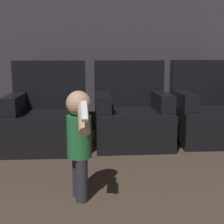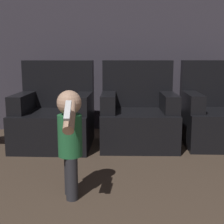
{
  "view_description": "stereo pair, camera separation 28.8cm",
  "coord_description": "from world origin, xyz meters",
  "px_view_note": "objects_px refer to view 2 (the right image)",
  "views": [
    {
      "loc": [
        -0.57,
        0.17,
        1.04
      ],
      "look_at": [
        -0.18,
        2.98,
        0.52
      ],
      "focal_mm": 50.0,
      "sensor_mm": 36.0,
      "label": 1
    },
    {
      "loc": [
        -0.28,
        0.15,
        1.04
      ],
      "look_at": [
        -0.18,
        2.98,
        0.52
      ],
      "focal_mm": 50.0,
      "sensor_mm": 36.0,
      "label": 2
    }
  ],
  "objects_px": {
    "person_toddler": "(70,136)",
    "armchair_right": "(220,116)",
    "armchair_middle": "(138,116)",
    "armchair_left": "(55,117)"
  },
  "relations": [
    {
      "from": "armchair_middle",
      "to": "armchair_right",
      "type": "xyz_separation_m",
      "value": [
        0.97,
        -0.0,
        0.0
      ]
    },
    {
      "from": "armchair_left",
      "to": "person_toddler",
      "type": "xyz_separation_m",
      "value": [
        0.31,
        -1.38,
        0.14
      ]
    },
    {
      "from": "armchair_left",
      "to": "armchair_right",
      "type": "bearing_deg",
      "value": 4.72
    },
    {
      "from": "armchair_left",
      "to": "person_toddler",
      "type": "relative_size",
      "value": 1.22
    },
    {
      "from": "armchair_left",
      "to": "person_toddler",
      "type": "bearing_deg",
      "value": -72.58
    },
    {
      "from": "armchair_left",
      "to": "armchair_right",
      "type": "xyz_separation_m",
      "value": [
        1.93,
        0.0,
        0.0
      ]
    },
    {
      "from": "person_toddler",
      "to": "armchair_right",
      "type": "bearing_deg",
      "value": -62.16
    },
    {
      "from": "armchair_left",
      "to": "armchair_right",
      "type": "distance_m",
      "value": 1.93
    },
    {
      "from": "armchair_right",
      "to": "person_toddler",
      "type": "height_order",
      "value": "armchair_right"
    },
    {
      "from": "armchair_left",
      "to": "armchair_right",
      "type": "relative_size",
      "value": 1.0
    }
  ]
}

